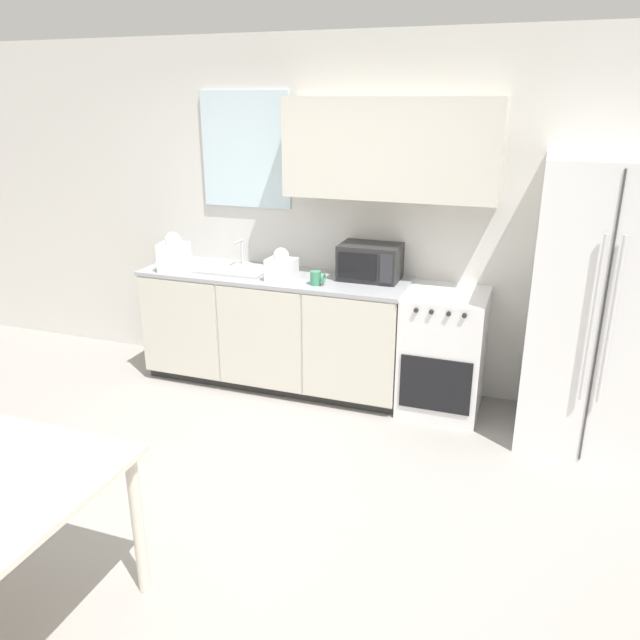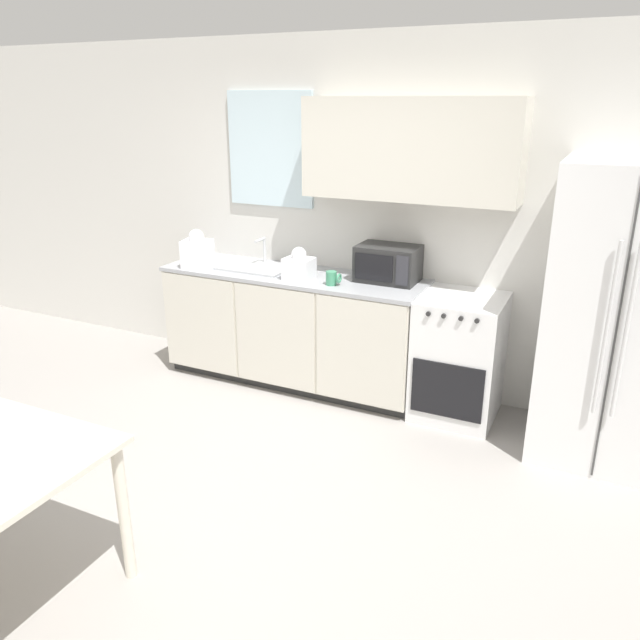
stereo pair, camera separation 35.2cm
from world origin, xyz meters
name	(u,v)px [view 2 (the right image)]	position (x,y,z in m)	size (l,w,h in m)	color
ground_plane	(227,508)	(0.00, 0.00, 0.00)	(12.00, 12.00, 0.00)	gray
wall_back	(369,208)	(0.05, 2.01, 1.44)	(12.00, 0.38, 2.70)	silver
kitchen_counter	(293,328)	(-0.46, 1.70, 0.47)	(2.14, 0.63, 0.93)	#333333
oven_range	(459,357)	(0.90, 1.71, 0.46)	(0.58, 0.61, 0.91)	white
refrigerator	(617,316)	(1.88, 1.61, 0.95)	(0.84, 0.82, 1.90)	white
kitchen_sink	(256,266)	(-0.80, 1.71, 0.95)	(0.57, 0.38, 0.23)	#B7BABC
microwave	(388,263)	(0.29, 1.82, 1.07)	(0.46, 0.32, 0.27)	#282828
coffee_mug	(332,278)	(-0.04, 1.53, 0.98)	(0.11, 0.08, 0.10)	#3F8C66
grocery_bag_0	(197,251)	(-1.24, 1.53, 1.07)	(0.26, 0.24, 0.31)	white
grocery_bag_1	(299,266)	(-0.33, 1.56, 1.04)	(0.22, 0.19, 0.25)	white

